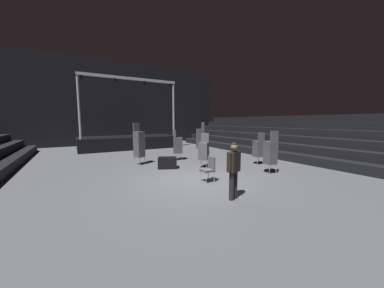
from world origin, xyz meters
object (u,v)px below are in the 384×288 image
object	(u,v)px
man_with_tie	(234,167)
chair_stack_front_right	(258,148)
stage_riser	(128,141)
chair_stack_mid_centre	(204,150)
equipment_road_case	(167,163)
chair_stack_front_left	(178,145)
loose_chair_near_man	(209,168)
chair_stack_mid_left	(271,152)
chair_stack_rear_left	(200,138)
chair_stack_mid_right	(139,144)

from	to	relation	value
man_with_tie	chair_stack_front_right	xyz separation A→B (m)	(4.54, 3.23, -0.09)
stage_riser	chair_stack_mid_centre	xyz separation A→B (m)	(1.51, -9.37, 0.27)
man_with_tie	equipment_road_case	world-z (taller)	man_with_tie
chair_stack_mid_centre	stage_riser	bearing A→B (deg)	-31.50
man_with_tie	chair_stack_front_left	size ratio (longest dim) A/B	0.94
loose_chair_near_man	chair_stack_mid_centre	bearing A→B (deg)	-30.22
chair_stack_mid_left	chair_stack_rear_left	xyz separation A→B (m)	(0.17, 6.09, 0.17)
stage_riser	equipment_road_case	size ratio (longest dim) A/B	8.55
chair_stack_mid_left	loose_chair_near_man	world-z (taller)	chair_stack_mid_left
chair_stack_front_left	man_with_tie	bearing A→B (deg)	-2.79
chair_stack_rear_left	chair_stack_mid_centre	bearing A→B (deg)	158.21
chair_stack_front_left	chair_stack_rear_left	world-z (taller)	chair_stack_rear_left
chair_stack_mid_centre	chair_stack_rear_left	world-z (taller)	chair_stack_rear_left
chair_stack_mid_left	chair_stack_front_left	bearing A→B (deg)	121.83
chair_stack_mid_centre	equipment_road_case	xyz separation A→B (m)	(-1.63, 0.75, -0.59)
man_with_tie	chair_stack_front_right	world-z (taller)	chair_stack_front_right
chair_stack_front_right	loose_chair_near_man	distance (m)	4.36
chair_stack_front_right	chair_stack_mid_right	xyz separation A→B (m)	(-5.54, 3.09, 0.25)
chair_stack_front_right	loose_chair_near_man	bearing A→B (deg)	-154.50
chair_stack_mid_centre	man_with_tie	bearing A→B (deg)	117.96
chair_stack_front_left	loose_chair_near_man	size ratio (longest dim) A/B	1.90
chair_stack_rear_left	loose_chair_near_man	bearing A→B (deg)	158.69
stage_riser	equipment_road_case	world-z (taller)	stage_riser
chair_stack_front_right	chair_stack_mid_right	distance (m)	6.35
man_with_tie	chair_stack_rear_left	world-z (taller)	chair_stack_rear_left
chair_stack_front_right	chair_stack_mid_left	xyz separation A→B (m)	(-1.03, -1.63, 0.08)
equipment_road_case	chair_stack_mid_left	bearing A→B (deg)	-41.37
chair_stack_mid_left	equipment_road_case	bearing A→B (deg)	146.45
chair_stack_front_left	chair_stack_mid_right	world-z (taller)	chair_stack_mid_right
man_with_tie	chair_stack_front_left	bearing A→B (deg)	-119.78
chair_stack_front_left	equipment_road_case	world-z (taller)	chair_stack_front_left
man_with_tie	loose_chair_near_man	world-z (taller)	man_with_tie
stage_riser	chair_stack_rear_left	distance (m)	6.76
chair_stack_front_right	equipment_road_case	xyz separation A→B (m)	(-4.61, 1.52, -0.59)
chair_stack_mid_left	loose_chair_near_man	distance (m)	3.14
chair_stack_mid_right	chair_stack_rear_left	xyz separation A→B (m)	(4.68, 1.37, 0.00)
stage_riser	man_with_tie	world-z (taller)	stage_riser
chair_stack_mid_right	loose_chair_near_man	size ratio (longest dim) A/B	2.35
equipment_road_case	chair_stack_rear_left	bearing A→B (deg)	38.05
chair_stack_front_right	chair_stack_rear_left	xyz separation A→B (m)	(-0.86, 4.46, 0.25)
chair_stack_front_right	loose_chair_near_man	size ratio (longest dim) A/B	1.81
chair_stack_mid_centre	chair_stack_rear_left	xyz separation A→B (m)	(2.11, 3.68, 0.25)
stage_riser	chair_stack_mid_centre	world-z (taller)	stage_riser
chair_stack_rear_left	loose_chair_near_man	world-z (taller)	chair_stack_rear_left
chair_stack_mid_left	equipment_road_case	size ratio (longest dim) A/B	2.09
stage_riser	chair_stack_mid_right	distance (m)	7.15
equipment_road_case	chair_stack_front_right	bearing A→B (deg)	-18.31
chair_stack_front_left	chair_stack_mid_left	bearing A→B (deg)	32.90
chair_stack_rear_left	equipment_road_case	size ratio (longest dim) A/B	2.47
chair_stack_mid_right	equipment_road_case	size ratio (longest dim) A/B	2.47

